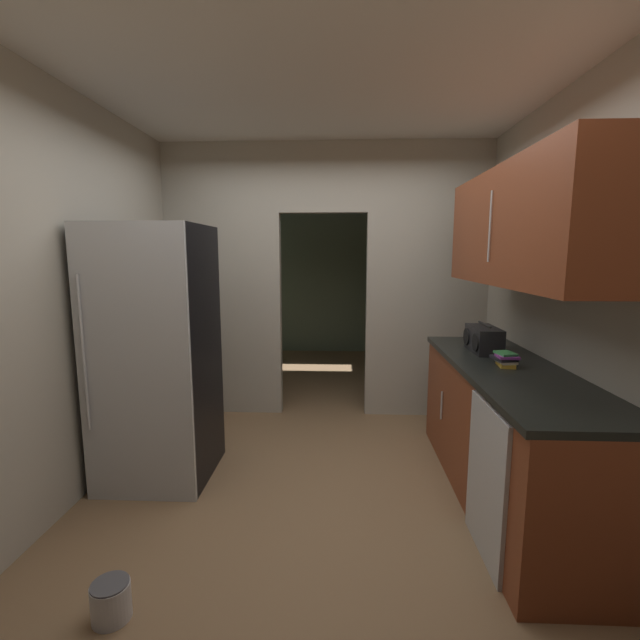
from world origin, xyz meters
TOP-DOWN VIEW (x-y plane):
  - ground at (0.00, 0.00)m, footprint 20.00×20.00m
  - kitchen_overhead_slab at (0.00, 0.48)m, footprint 3.56×7.23m
  - kitchen_partition at (0.00, 1.62)m, footprint 3.16×0.12m
  - adjoining_room_shell at (0.00, 3.58)m, footprint 3.16×2.95m
  - kitchen_flank_left at (-1.63, -0.44)m, footprint 0.10×4.12m
  - kitchen_flank_right at (1.63, -0.44)m, footprint 0.10×4.12m
  - refrigerator at (-1.16, 0.26)m, footprint 0.73×0.77m
  - lower_cabinet_run at (1.25, 0.06)m, footprint 0.66×2.09m
  - dishwasher at (0.93, -0.52)m, footprint 0.02×0.56m
  - upper_cabinet_counterside at (1.25, 0.06)m, footprint 0.36×1.88m
  - boombox at (1.22, 0.51)m, footprint 0.19×0.38m
  - book_stack at (1.23, 0.08)m, footprint 0.15×0.17m
  - paint_can at (-0.87, -1.04)m, footprint 0.17×0.17m

SIDE VIEW (x-z plane):
  - ground at x=0.00m, z-range 0.00..0.00m
  - paint_can at x=-0.87m, z-range 0.00..0.17m
  - dishwasher at x=0.93m, z-range 0.00..0.84m
  - lower_cabinet_run at x=1.25m, z-range 0.00..0.90m
  - refrigerator at x=-1.16m, z-range 0.00..1.82m
  - book_stack at x=1.23m, z-range 0.90..0.99m
  - boombox at x=1.22m, z-range 0.89..1.10m
  - adjoining_room_shell at x=0.00m, z-range 0.00..2.68m
  - kitchen_flank_left at x=-1.63m, z-range 0.00..2.68m
  - kitchen_flank_right at x=1.63m, z-range 0.00..2.68m
  - kitchen_partition at x=0.00m, z-range 0.08..2.76m
  - upper_cabinet_counterside at x=1.25m, z-range 1.43..2.15m
  - kitchen_overhead_slab at x=0.00m, z-range 2.68..2.74m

